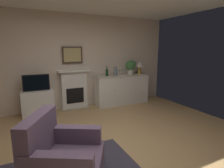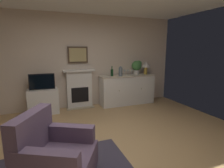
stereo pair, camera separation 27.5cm
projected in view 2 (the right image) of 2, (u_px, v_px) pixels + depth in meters
name	position (u px, v px, depth m)	size (l,w,h in m)	color
ground_plane	(111.00, 156.00, 2.92)	(5.97, 5.35, 0.10)	tan
wall_rear	(78.00, 62.00, 5.09)	(5.97, 0.06, 2.61)	beige
fireplace_unit	(79.00, 89.00, 5.11)	(0.87, 0.30, 1.10)	white
framed_picture	(78.00, 55.00, 4.97)	(0.55, 0.04, 0.45)	#473323
sideboard_cabinet	(127.00, 90.00, 5.47)	(1.68, 0.49, 0.89)	white
table_lamp	(146.00, 65.00, 5.55)	(0.26, 0.26, 0.40)	#B79338
wine_bottle	(112.00, 72.00, 5.20)	(0.08, 0.08, 0.29)	#193F1E
wine_glass_left	(125.00, 71.00, 5.35)	(0.07, 0.07, 0.16)	silver
wine_glass_center	(128.00, 71.00, 5.40)	(0.07, 0.07, 0.16)	silver
wine_glass_right	(132.00, 71.00, 5.40)	(0.07, 0.07, 0.16)	silver
vase_decorative	(121.00, 71.00, 5.23)	(0.11, 0.11, 0.28)	slate
tv_cabinet	(43.00, 101.00, 4.66)	(0.75, 0.42, 0.65)	white
tv_set	(42.00, 82.00, 4.54)	(0.62, 0.07, 0.40)	black
potted_plant_small	(137.00, 66.00, 5.50)	(0.30, 0.30, 0.43)	beige
armchair	(54.00, 156.00, 2.18)	(1.07, 1.05, 0.92)	#604C66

